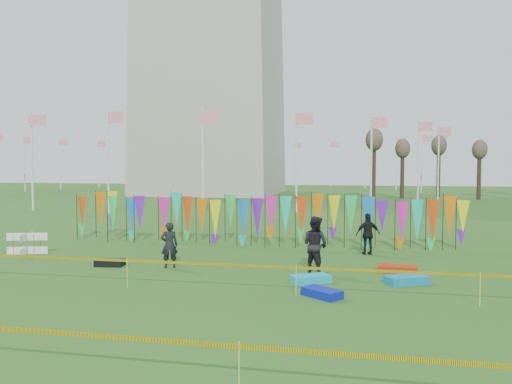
% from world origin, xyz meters
% --- Properties ---
extents(ground, '(160.00, 160.00, 0.00)m').
position_xyz_m(ground, '(0.00, 0.00, 0.00)').
color(ground, '#254F16').
rests_on(ground, ground).
extents(flagpole_ring, '(57.40, 56.16, 8.00)m').
position_xyz_m(flagpole_ring, '(-14.00, 48.00, 4.00)').
color(flagpole_ring, silver).
rests_on(flagpole_ring, ground).
extents(banner_row, '(18.64, 0.64, 2.28)m').
position_xyz_m(banner_row, '(0.28, 7.29, 1.40)').
color(banner_row, black).
rests_on(banner_row, ground).
extents(caution_tape_near, '(26.00, 0.02, 0.90)m').
position_xyz_m(caution_tape_near, '(-0.22, -1.44, 0.78)').
color(caution_tape_near, yellow).
rests_on(caution_tape_near, ground).
extents(caution_tape_far, '(26.00, 0.02, 0.90)m').
position_xyz_m(caution_tape_far, '(-0.22, -7.63, 0.78)').
color(caution_tape_far, yellow).
rests_on(caution_tape_far, ground).
extents(box_kite, '(0.82, 0.82, 0.91)m').
position_xyz_m(box_kite, '(-8.52, 2.91, 0.45)').
color(box_kite, red).
rests_on(box_kite, ground).
extents(person_left, '(0.72, 0.63, 1.64)m').
position_xyz_m(person_left, '(-1.82, 1.60, 0.82)').
color(person_left, black).
rests_on(person_left, ground).
extents(person_mid, '(1.11, 1.00, 1.95)m').
position_xyz_m(person_mid, '(3.36, 1.71, 0.97)').
color(person_mid, black).
rests_on(person_mid, ground).
extents(person_right, '(1.12, 0.83, 1.70)m').
position_xyz_m(person_right, '(5.18, 5.72, 0.85)').
color(person_right, black).
rests_on(person_right, ground).
extents(kite_bag_turquoise, '(1.34, 1.15, 0.24)m').
position_xyz_m(kite_bag_turquoise, '(3.34, 0.33, 0.12)').
color(kite_bag_turquoise, '#0EAED3').
rests_on(kite_bag_turquoise, ground).
extents(kite_bag_blue, '(1.22, 1.12, 0.23)m').
position_xyz_m(kite_bag_blue, '(3.81, -1.31, 0.11)').
color(kite_bag_blue, '#0A1DAE').
rests_on(kite_bag_blue, ground).
extents(kite_bag_red, '(1.34, 0.68, 0.24)m').
position_xyz_m(kite_bag_red, '(6.11, 2.43, 0.12)').
color(kite_bag_red, '#B8270C').
rests_on(kite_bag_red, ground).
extents(kite_bag_black, '(1.07, 0.70, 0.23)m').
position_xyz_m(kite_bag_black, '(-4.06, 1.48, 0.12)').
color(kite_bag_black, black).
rests_on(kite_bag_black, ground).
extents(kite_bag_teal, '(1.44, 1.17, 0.25)m').
position_xyz_m(kite_bag_teal, '(6.26, 0.77, 0.12)').
color(kite_bag_teal, '#0C81B5').
rests_on(kite_bag_teal, ground).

